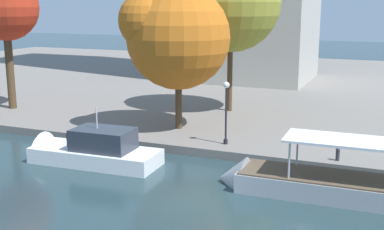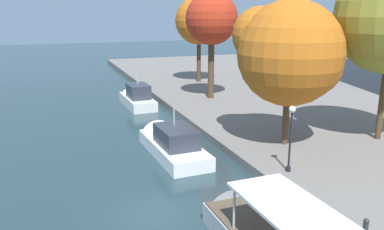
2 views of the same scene
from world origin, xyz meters
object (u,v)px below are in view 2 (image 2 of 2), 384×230
(motor_yacht_0, at_px, (136,99))
(tree_4, at_px, (211,20))
(motor_yacht_1, at_px, (170,144))
(tree_3, at_px, (201,21))
(tree_1, at_px, (289,53))
(lamp_post, at_px, (291,132))
(mooring_bollard_1, at_px, (366,226))

(motor_yacht_0, distance_m, tree_4, 11.43)
(motor_yacht_1, xyz_separation_m, tree_3, (-23.10, 11.44, 7.85))
(motor_yacht_0, height_order, tree_1, tree_1)
(lamp_post, distance_m, tree_4, 21.41)
(mooring_bollard_1, height_order, lamp_post, lamp_post)
(motor_yacht_1, bearing_deg, lamp_post, -146.46)
(lamp_post, height_order, tree_3, tree_3)
(lamp_post, xyz_separation_m, tree_4, (-20.29, 3.61, 5.80))
(motor_yacht_0, bearing_deg, mooring_bollard_1, -175.02)
(lamp_post, relative_size, tree_3, 0.36)
(mooring_bollard_1, relative_size, tree_1, 0.08)
(motor_yacht_1, distance_m, lamp_post, 8.99)
(lamp_post, xyz_separation_m, tree_3, (-30.11, 6.36, 5.42))
(lamp_post, bearing_deg, motor_yacht_0, -169.31)
(motor_yacht_0, bearing_deg, lamp_post, -170.90)
(motor_yacht_0, xyz_separation_m, tree_4, (1.76, 7.77, 8.20))
(motor_yacht_1, xyz_separation_m, tree_4, (-13.28, 8.69, 8.23))
(lamp_post, bearing_deg, motor_yacht_1, -144.07)
(motor_yacht_1, distance_m, tree_1, 10.30)
(motor_yacht_0, height_order, mooring_bollard_1, motor_yacht_0)
(tree_3, distance_m, tree_4, 10.21)
(tree_1, relative_size, tree_3, 0.91)
(lamp_post, bearing_deg, mooring_bollard_1, -6.76)
(motor_yacht_1, relative_size, tree_4, 0.79)
(mooring_bollard_1, bearing_deg, tree_3, 169.02)
(tree_1, distance_m, tree_4, 15.97)
(motor_yacht_0, xyz_separation_m, motor_yacht_1, (15.04, -0.92, -0.03))
(tree_1, distance_m, tree_3, 25.98)
(motor_yacht_0, bearing_deg, tree_3, -54.13)
(mooring_bollard_1, height_order, tree_3, tree_3)
(tree_1, bearing_deg, motor_yacht_1, -108.44)
(motor_yacht_1, bearing_deg, tree_3, -28.73)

